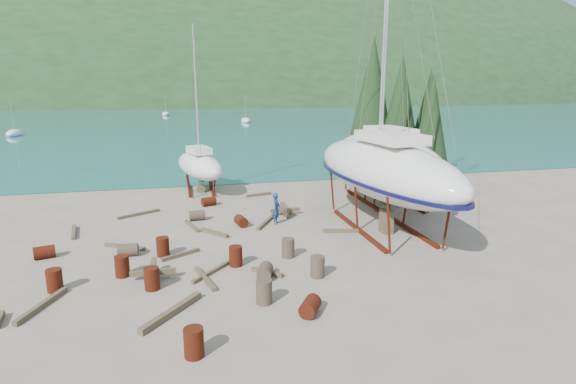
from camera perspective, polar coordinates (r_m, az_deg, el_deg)
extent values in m
plane|color=#685E52|center=(21.77, -2.07, -7.16)|extent=(600.00, 600.00, 0.00)
plane|color=#196A7F|center=(335.15, -12.86, 11.52)|extent=(700.00, 700.00, 0.00)
ellipsoid|color=#1C3319|center=(340.14, -12.87, 11.54)|extent=(800.00, 360.00, 110.00)
cube|color=beige|center=(217.47, -28.69, 10.09)|extent=(6.00, 5.00, 4.00)
cube|color=#A54C2D|center=(217.41, -28.77, 10.83)|extent=(6.60, 5.60, 1.60)
cube|color=beige|center=(210.73, -17.98, 11.00)|extent=(6.00, 5.00, 4.00)
cube|color=#A54C2D|center=(210.67, -18.03, 11.76)|extent=(6.60, 5.60, 1.60)
cube|color=beige|center=(212.83, -4.18, 11.60)|extent=(6.00, 5.00, 4.00)
cube|color=#A54C2D|center=(212.78, -4.19, 12.36)|extent=(6.60, 5.60, 1.60)
cylinder|color=black|center=(36.63, 13.64, 2.14)|extent=(0.36, 0.36, 1.60)
cone|color=black|center=(36.04, 14.07, 9.97)|extent=(3.60, 3.60, 8.40)
cylinder|color=black|center=(35.64, 17.22, 1.43)|extent=(0.36, 0.36, 1.36)
cone|color=black|center=(35.08, 17.69, 8.24)|extent=(3.06, 3.06, 7.14)
cylinder|color=black|center=(37.75, 10.25, 2.81)|extent=(0.36, 0.36, 1.84)
cone|color=black|center=(37.17, 10.62, 11.56)|extent=(4.14, 4.14, 9.66)
cylinder|color=black|center=(38.93, 16.93, 2.46)|extent=(0.36, 0.36, 1.44)
cone|color=black|center=(38.39, 17.37, 9.07)|extent=(3.24, 3.24, 7.56)
ellipsoid|color=silver|center=(84.48, -31.40, 6.36)|extent=(2.00, 5.00, 1.40)
cylinder|color=silver|center=(84.29, -31.63, 8.28)|extent=(0.08, 0.08, 5.00)
ellipsoid|color=silver|center=(101.26, -5.40, 9.01)|extent=(2.00, 5.00, 1.40)
cylinder|color=silver|center=(101.09, -5.43, 10.62)|extent=(0.08, 0.08, 5.00)
ellipsoid|color=silver|center=(130.30, -15.25, 9.52)|extent=(2.00, 5.00, 1.40)
cylinder|color=silver|center=(130.17, -15.33, 10.77)|extent=(0.08, 0.08, 5.00)
ellipsoid|color=silver|center=(24.38, 12.01, 2.78)|extent=(5.12, 13.47, 3.07)
cube|color=#0B0B37|center=(24.01, 12.54, -0.04)|extent=(0.48, 2.38, 1.00)
cube|color=silver|center=(23.54, 12.89, 6.77)|extent=(2.49, 4.14, 0.50)
cube|color=#561E0E|center=(24.61, 8.81, -4.64)|extent=(0.18, 7.23, 0.20)
cube|color=#561E0E|center=(25.71, 14.39, -4.13)|extent=(0.18, 7.23, 0.20)
cube|color=brown|center=(24.41, 12.36, -3.65)|extent=(0.50, 0.80, 1.25)
ellipsoid|color=silver|center=(30.43, 12.17, 4.47)|extent=(4.43, 12.48, 2.90)
cube|color=#0B0B37|center=(30.05, 12.58, 2.41)|extent=(0.41, 2.22, 1.00)
cube|color=silver|center=(29.68, 12.84, 7.54)|extent=(2.22, 3.81, 0.50)
cylinder|color=silver|center=(30.99, 12.50, 21.15)|extent=(0.14, 0.14, 14.71)
cube|color=#561E0E|center=(30.52, 9.78, -1.19)|extent=(0.18, 6.74, 0.20)
cube|color=#561E0E|center=(31.56, 13.96, -0.91)|extent=(0.18, 6.74, 0.20)
cube|color=brown|center=(30.37, 12.43, -0.43)|extent=(0.50, 0.80, 1.17)
ellipsoid|color=silver|center=(33.84, -11.18, 3.29)|extent=(4.32, 7.79, 1.91)
cube|color=#0B0B37|center=(33.56, -11.11, 2.34)|extent=(0.61, 1.35, 1.00)
cube|color=silver|center=(33.29, -11.24, 5.23)|extent=(1.86, 2.50, 0.50)
cylinder|color=silver|center=(33.74, -11.63, 12.66)|extent=(0.14, 0.14, 8.92)
cube|color=#561E0E|center=(34.17, -12.41, 0.23)|extent=(0.18, 4.09, 0.20)
cube|color=#561E0E|center=(34.23, -9.68, 0.37)|extent=(0.18, 4.09, 0.20)
cube|color=brown|center=(33.80, -11.03, 0.38)|extent=(0.50, 0.80, 0.46)
imported|color=navy|center=(25.30, -1.50, -2.12)|extent=(0.68, 0.77, 1.78)
cylinder|color=#561E0E|center=(19.40, -27.53, -9.92)|extent=(0.58, 0.58, 0.88)
cylinder|color=#2D2823|center=(18.45, -2.94, -10.05)|extent=(0.82, 1.01, 0.58)
cylinder|color=#561E0E|center=(23.24, -28.53, -6.72)|extent=(1.01, 0.80, 0.58)
cylinder|color=#561E0E|center=(13.79, -11.87, -18.20)|extent=(0.58, 0.58, 0.88)
cylinder|color=#561E0E|center=(29.76, -10.03, -1.19)|extent=(1.02, 0.82, 0.58)
cylinder|color=#2D2823|center=(18.55, 3.77, -9.43)|extent=(0.58, 0.58, 0.88)
cylinder|color=#561E0E|center=(25.18, -5.99, -3.69)|extent=(0.74, 0.98, 0.58)
cylinder|color=#561E0E|center=(19.74, -20.32, -8.82)|extent=(0.58, 0.58, 0.88)
cylinder|color=#2D2823|center=(26.66, -11.46, -2.93)|extent=(0.92, 0.65, 0.58)
cylinder|color=#561E0E|center=(19.72, -6.65, -8.08)|extent=(0.58, 0.58, 0.88)
cylinder|color=#2D2823|center=(27.16, -0.39, -2.36)|extent=(0.63, 0.91, 0.58)
cylinder|color=#561E0E|center=(15.75, 2.82, -14.31)|extent=(0.96, 1.05, 0.58)
cylinder|color=#561E0E|center=(18.19, -16.90, -10.47)|extent=(0.58, 0.58, 0.88)
cylinder|color=#561E0E|center=(21.47, -15.61, -6.71)|extent=(0.58, 0.58, 0.88)
cylinder|color=#2D2823|center=(21.98, -19.64, -6.94)|extent=(0.90, 0.61, 0.58)
cylinder|color=#2D2823|center=(16.42, -3.05, -12.53)|extent=(0.58, 0.58, 0.88)
cylinder|color=#2D2823|center=(20.54, 0.02, -7.11)|extent=(0.58, 0.58, 0.88)
cube|color=brown|center=(24.14, 6.72, -4.94)|extent=(1.88, 0.63, 0.19)
cube|color=brown|center=(26.40, -25.56, -4.60)|extent=(0.60, 2.31, 0.19)
cube|color=brown|center=(19.44, -9.06, -9.65)|extent=(2.17, 2.40, 0.15)
cube|color=brown|center=(23.09, -20.02, -6.55)|extent=(2.00, 1.24, 0.17)
cube|color=brown|center=(18.63, -10.51, -10.73)|extent=(0.76, 2.36, 0.16)
cube|color=brown|center=(32.05, -3.74, -0.34)|extent=(1.89, 0.69, 0.19)
cube|color=brown|center=(18.88, -2.67, -10.15)|extent=(1.22, 1.12, 0.17)
cube|color=brown|center=(24.01, -9.32, -5.13)|extent=(1.37, 1.60, 0.19)
cube|color=brown|center=(25.67, -2.74, -3.79)|extent=(1.58, 2.67, 0.16)
cube|color=brown|center=(25.51, -12.14, -4.20)|extent=(0.77, 2.21, 0.15)
cube|color=brown|center=(21.31, -13.48, -7.75)|extent=(1.76, 1.15, 0.17)
cube|color=brown|center=(18.39, -28.79, -12.50)|extent=(1.15, 2.53, 0.18)
cube|color=brown|center=(16.25, -14.53, -14.53)|extent=(2.06, 2.41, 0.23)
cube|color=brown|center=(28.63, -18.39, -2.67)|extent=(2.39, 1.54, 0.16)
cube|color=brown|center=(19.20, -16.72, -10.28)|extent=(0.20, 1.80, 0.20)
cube|color=brown|center=(19.12, -16.76, -9.73)|extent=(1.80, 0.20, 0.20)
cube|color=brown|center=(19.05, -16.80, -9.17)|extent=(0.20, 1.80, 0.20)
cube|color=brown|center=(27.27, -0.36, -2.71)|extent=(0.20, 1.80, 0.20)
cube|color=brown|center=(27.22, -0.36, -2.31)|extent=(1.80, 0.20, 0.20)
cube|color=brown|center=(27.17, -0.36, -1.90)|extent=(0.20, 1.80, 0.20)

